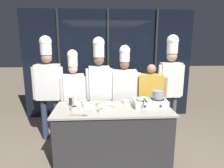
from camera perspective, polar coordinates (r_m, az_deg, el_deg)
name	(u,v)px	position (r m, az deg, el deg)	size (l,w,h in m)	color
ground_plane	(113,157)	(3.67, 0.24, -20.05)	(24.00, 24.00, 0.00)	#7F705B
window_wall_back	(108,65)	(5.08, -1.12, 5.41)	(4.24, 0.09, 2.70)	black
demo_counter	(113,133)	(3.45, 0.25, -13.84)	(1.90, 0.81, 0.88)	#2D2D30
portable_stove	(150,102)	(3.44, 10.81, -5.21)	(0.55, 0.37, 0.12)	silver
frying_pan	(143,98)	(3.38, 8.80, -3.86)	(0.24, 0.42, 0.05)	#ADAFB5
stock_pot	(158,95)	(3.43, 12.96, -2.96)	(0.21, 0.18, 0.14)	#93969B
squeeze_bottle_clear	(75,100)	(3.52, -10.60, -4.40)	(0.07, 0.07, 0.17)	white
squeeze_bottle_soy	(70,101)	(3.45, -11.77, -4.67)	(0.05, 0.05, 0.18)	#332319
prep_bowl_scallions	(101,110)	(3.12, -3.22, -7.42)	(0.10, 0.10, 0.05)	white
prep_bowl_rice	(126,101)	(3.54, 3.94, -4.94)	(0.11, 0.11, 0.06)	white
prep_bowl_soy_glaze	(74,108)	(3.28, -10.88, -6.64)	(0.13, 0.13, 0.05)	white
prep_bowl_noodles	(86,105)	(3.38, -7.55, -5.89)	(0.10, 0.10, 0.05)	white
prep_bowl_carrots	(100,104)	(3.40, -3.51, -5.63)	(0.12, 0.12, 0.06)	white
prep_bowl_mushrooms	(84,102)	(3.55, -7.93, -4.98)	(0.10, 0.10, 0.06)	white
serving_spoon_slotted	(83,115)	(3.01, -8.43, -8.74)	(0.26, 0.06, 0.02)	olive
serving_spoon_solid	(112,106)	(3.36, 0.06, -6.30)	(0.20, 0.12, 0.02)	#B2B5BA
chef_head	(48,81)	(4.02, -17.79, 0.70)	(0.60, 0.25, 2.05)	#2D3856
chef_sous	(74,89)	(3.94, -10.85, -1.39)	(0.52, 0.26, 1.80)	#2D3856
chef_line	(99,80)	(3.88, -3.69, 1.04)	(0.52, 0.24, 2.03)	#2D3856
chef_pastry	(124,87)	(3.97, 3.52, -0.81)	(0.63, 0.26, 1.88)	#2D3856
person_guest	(150,95)	(4.05, 10.90, -3.04)	(0.62, 0.31, 1.51)	#2D3856
chef_apprentice	(171,77)	(4.16, 16.38, 1.90)	(0.53, 0.23, 2.08)	#4C4C51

